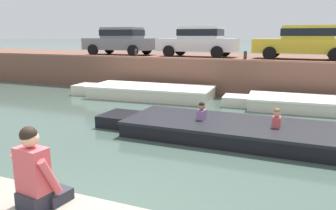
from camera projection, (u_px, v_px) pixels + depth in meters
ground_plane at (202, 131)px, 9.41m from camera, size 400.00×400.00×0.00m
far_quay_wall at (251, 72)px, 17.11m from camera, size 60.00×6.00×1.60m
far_wall_coping at (241, 60)px, 14.34m from camera, size 60.00×0.24×0.08m
boat_moored_west_cream at (145, 92)px, 14.49m from camera, size 6.53×2.55×0.53m
boat_moored_central_cream at (312, 104)px, 12.02m from camera, size 6.11×2.37×0.46m
motorboat_passing at (222, 129)px, 8.88m from camera, size 6.97×2.28×0.92m
car_leftmost_grey at (121, 40)px, 18.65m from camera, size 4.10×1.99×1.54m
car_left_inner_white at (199, 40)px, 16.91m from camera, size 4.06×1.89×1.54m
car_centre_yellow at (305, 41)px, 15.00m from camera, size 4.38×2.08×1.54m
mooring_bollard_west at (136, 53)px, 16.40m from camera, size 0.15×0.15×0.45m
mooring_bollard_mid at (245, 55)px, 14.36m from camera, size 0.15×0.15×0.45m
person_seated_right at (37, 176)px, 3.68m from camera, size 0.56×0.56×0.96m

